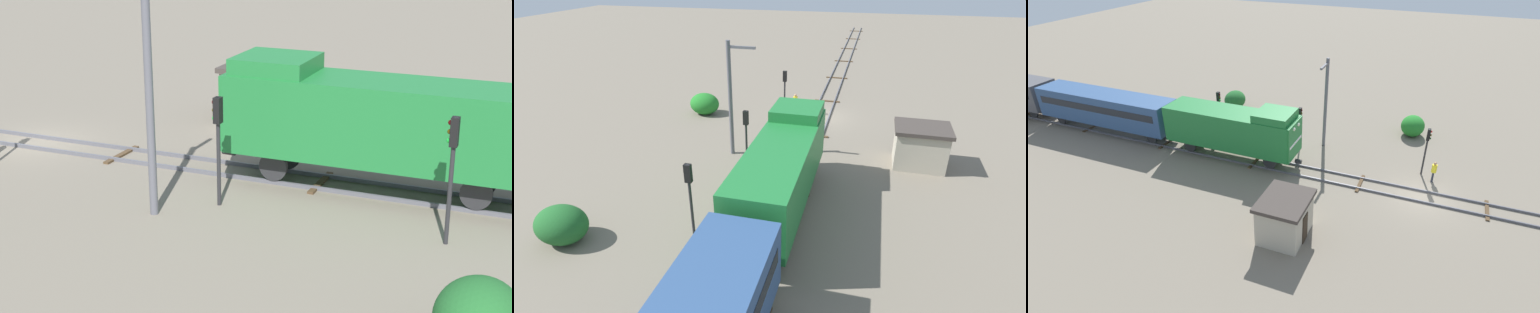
# 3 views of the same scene
# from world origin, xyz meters

# --- Properties ---
(ground_plane) EXTENTS (157.49, 157.49, 0.00)m
(ground_plane) POSITION_xyz_m (0.00, 0.00, 0.00)
(ground_plane) COLOR #756B5B
(railway_track) EXTENTS (2.40, 104.99, 0.16)m
(railway_track) POSITION_xyz_m (0.00, 0.00, 0.07)
(railway_track) COLOR #595960
(railway_track) RESTS_ON ground
(locomotive) EXTENTS (2.90, 11.60, 4.60)m
(locomotive) POSITION_xyz_m (0.00, 14.96, 2.77)
(locomotive) COLOR #1E7233
(locomotive) RESTS_ON railway_track
(traffic_signal_mid) EXTENTS (0.32, 0.34, 3.89)m
(traffic_signal_mid) POSITION_xyz_m (3.40, 10.50, 2.71)
(traffic_signal_mid) COLOR #262628
(traffic_signal_mid) RESTS_ON ground
(traffic_signal_far) EXTENTS (0.32, 0.34, 4.09)m
(traffic_signal_far) POSITION_xyz_m (3.60, 18.41, 2.85)
(traffic_signal_far) COLOR #262628
(traffic_signal_far) RESTS_ON ground
(catenary_mast) EXTENTS (1.94, 0.28, 7.81)m
(catenary_mast) POSITION_xyz_m (4.94, 8.82, 4.15)
(catenary_mast) COLOR #595960
(catenary_mast) RESTS_ON ground
(relay_hut) EXTENTS (3.50, 2.90, 2.74)m
(relay_hut) POSITION_xyz_m (-7.50, 7.42, 1.39)
(relay_hut) COLOR #B2A893
(relay_hut) RESTS_ON ground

